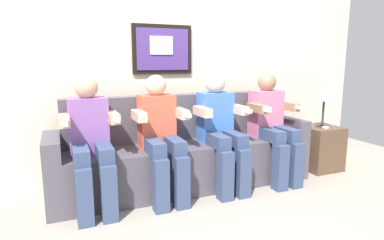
{
  "coord_description": "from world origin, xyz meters",
  "views": [
    {
      "loc": [
        -1.11,
        -2.54,
        1.23
      ],
      "look_at": [
        0.0,
        0.15,
        0.7
      ],
      "focal_mm": 30.27,
      "sensor_mm": 36.0,
      "label": 1
    }
  ],
  "objects_px": {
    "side_table_right": "(320,148)",
    "table_lamp": "(324,95)",
    "person_left_center": "(161,133)",
    "couch": "(185,156)",
    "person_right_center": "(220,127)",
    "person_rightmost": "(272,123)",
    "spare_remote_on_table": "(323,127)",
    "person_leftmost": "(91,139)"
  },
  "relations": [
    {
      "from": "couch",
      "to": "person_right_center",
      "type": "bearing_deg",
      "value": -29.38
    },
    {
      "from": "person_right_center",
      "to": "person_rightmost",
      "type": "distance_m",
      "value": 0.6
    },
    {
      "from": "side_table_right",
      "to": "table_lamp",
      "type": "xyz_separation_m",
      "value": [
        0.0,
        -0.01,
        0.61
      ]
    },
    {
      "from": "person_leftmost",
      "to": "spare_remote_on_table",
      "type": "relative_size",
      "value": 8.54
    },
    {
      "from": "couch",
      "to": "table_lamp",
      "type": "bearing_deg",
      "value": -4.19
    },
    {
      "from": "person_right_center",
      "to": "spare_remote_on_table",
      "type": "relative_size",
      "value": 8.54
    },
    {
      "from": "couch",
      "to": "person_left_center",
      "type": "height_order",
      "value": "person_left_center"
    },
    {
      "from": "person_right_center",
      "to": "side_table_right",
      "type": "xyz_separation_m",
      "value": [
        1.32,
        0.06,
        -0.36
      ]
    },
    {
      "from": "couch",
      "to": "person_right_center",
      "type": "relative_size",
      "value": 2.29
    },
    {
      "from": "person_left_center",
      "to": "couch",
      "type": "bearing_deg",
      "value": 29.46
    },
    {
      "from": "side_table_right",
      "to": "table_lamp",
      "type": "distance_m",
      "value": 0.61
    },
    {
      "from": "person_left_center",
      "to": "spare_remote_on_table",
      "type": "xyz_separation_m",
      "value": [
        1.89,
        0.0,
        -0.1
      ]
    },
    {
      "from": "person_rightmost",
      "to": "side_table_right",
      "type": "distance_m",
      "value": 0.81
    },
    {
      "from": "person_left_center",
      "to": "side_table_right",
      "type": "bearing_deg",
      "value": 1.82
    },
    {
      "from": "side_table_right",
      "to": "table_lamp",
      "type": "height_order",
      "value": "table_lamp"
    },
    {
      "from": "person_leftmost",
      "to": "table_lamp",
      "type": "height_order",
      "value": "person_leftmost"
    },
    {
      "from": "side_table_right",
      "to": "table_lamp",
      "type": "bearing_deg",
      "value": -89.74
    },
    {
      "from": "couch",
      "to": "person_left_center",
      "type": "distance_m",
      "value": 0.45
    },
    {
      "from": "person_left_center",
      "to": "table_lamp",
      "type": "xyz_separation_m",
      "value": [
        1.92,
        0.05,
        0.25
      ]
    },
    {
      "from": "person_rightmost",
      "to": "table_lamp",
      "type": "height_order",
      "value": "person_rightmost"
    },
    {
      "from": "couch",
      "to": "person_right_center",
      "type": "distance_m",
      "value": 0.45
    },
    {
      "from": "person_right_center",
      "to": "person_left_center",
      "type": "bearing_deg",
      "value": 180.0
    },
    {
      "from": "person_right_center",
      "to": "side_table_right",
      "type": "height_order",
      "value": "person_right_center"
    },
    {
      "from": "person_right_center",
      "to": "table_lamp",
      "type": "bearing_deg",
      "value": 2.17
    },
    {
      "from": "table_lamp",
      "to": "person_leftmost",
      "type": "bearing_deg",
      "value": -178.85
    },
    {
      "from": "person_rightmost",
      "to": "person_leftmost",
      "type": "bearing_deg",
      "value": 180.0
    },
    {
      "from": "couch",
      "to": "spare_remote_on_table",
      "type": "distance_m",
      "value": 1.61
    },
    {
      "from": "couch",
      "to": "person_leftmost",
      "type": "relative_size",
      "value": 2.29
    },
    {
      "from": "side_table_right",
      "to": "couch",
      "type": "bearing_deg",
      "value": 176.2
    },
    {
      "from": "person_leftmost",
      "to": "spare_remote_on_table",
      "type": "distance_m",
      "value": 2.49
    },
    {
      "from": "person_leftmost",
      "to": "table_lamp",
      "type": "bearing_deg",
      "value": 1.15
    },
    {
      "from": "person_rightmost",
      "to": "spare_remote_on_table",
      "type": "height_order",
      "value": "person_rightmost"
    },
    {
      "from": "person_left_center",
      "to": "person_rightmost",
      "type": "bearing_deg",
      "value": -0.02
    },
    {
      "from": "couch",
      "to": "person_rightmost",
      "type": "bearing_deg",
      "value": -10.67
    },
    {
      "from": "table_lamp",
      "to": "person_right_center",
      "type": "bearing_deg",
      "value": -177.83
    },
    {
      "from": "person_left_center",
      "to": "person_rightmost",
      "type": "distance_m",
      "value": 1.2
    },
    {
      "from": "table_lamp",
      "to": "spare_remote_on_table",
      "type": "distance_m",
      "value": 0.35
    },
    {
      "from": "person_leftmost",
      "to": "side_table_right",
      "type": "distance_m",
      "value": 2.54
    },
    {
      "from": "person_left_center",
      "to": "person_rightmost",
      "type": "relative_size",
      "value": 1.0
    },
    {
      "from": "person_leftmost",
      "to": "person_rightmost",
      "type": "relative_size",
      "value": 1.0
    },
    {
      "from": "person_right_center",
      "to": "person_rightmost",
      "type": "height_order",
      "value": "same"
    },
    {
      "from": "table_lamp",
      "to": "spare_remote_on_table",
      "type": "bearing_deg",
      "value": -123.08
    }
  ]
}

